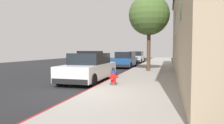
# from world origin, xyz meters

# --- Properties ---
(ground_plane) EXTENTS (29.41, 60.00, 0.20)m
(ground_plane) POSITION_xyz_m (-4.25, 10.00, -0.10)
(ground_plane) COLOR #232326
(sidewalk_pavement) EXTENTS (3.51, 60.00, 0.13)m
(sidewalk_pavement) POSITION_xyz_m (1.75, 10.00, 0.07)
(sidewalk_pavement) COLOR #9E9991
(sidewalk_pavement) RESTS_ON ground
(curb_painted_edge) EXTENTS (0.08, 60.00, 0.13)m
(curb_painted_edge) POSITION_xyz_m (-0.04, 10.00, 0.07)
(curb_painted_edge) COLOR maroon
(curb_painted_edge) RESTS_ON ground
(storefront_building) EXTENTS (5.44, 20.40, 6.49)m
(storefront_building) POSITION_xyz_m (6.11, 6.84, 3.25)
(storefront_building) COLOR tan
(storefront_building) RESTS_ON ground
(police_cruiser) EXTENTS (1.94, 4.84, 1.68)m
(police_cruiser) POSITION_xyz_m (-1.17, 3.47, 0.74)
(police_cruiser) COLOR white
(police_cruiser) RESTS_ON ground
(parked_car_silver_ahead) EXTENTS (1.94, 4.84, 1.56)m
(parked_car_silver_ahead) POSITION_xyz_m (-1.14, 13.30, 0.74)
(parked_car_silver_ahead) COLOR navy
(parked_car_silver_ahead) RESTS_ON ground
(parked_car_dark_far) EXTENTS (1.94, 4.84, 1.56)m
(parked_car_dark_far) POSITION_xyz_m (-1.26, 21.52, 0.74)
(parked_car_dark_far) COLOR #B2B5BA
(parked_car_dark_far) RESTS_ON ground
(fire_hydrant) EXTENTS (0.44, 0.40, 0.76)m
(fire_hydrant) POSITION_xyz_m (0.66, 1.80, 0.48)
(fire_hydrant) COLOR #4C4C51
(fire_hydrant) RESTS_ON sidewalk_pavement
(street_tree) EXTENTS (3.09, 3.09, 5.82)m
(street_tree) POSITION_xyz_m (1.59, 8.88, 4.39)
(street_tree) COLOR brown
(street_tree) RESTS_ON sidewalk_pavement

